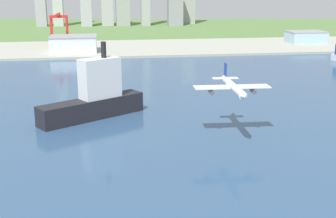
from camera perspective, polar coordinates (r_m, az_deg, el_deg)
name	(u,v)px	position (r m, az deg, el deg)	size (l,w,h in m)	color
ground_plane	(160,82)	(348.87, -1.07, 3.46)	(2400.00, 2400.00, 0.00)	#54773F
water_bay	(171,101)	(291.02, 0.45, 1.03)	(840.00, 360.00, 0.15)	#2D4C70
industrial_pier	(139,48)	(534.99, -3.70, 7.80)	(840.00, 140.00, 2.50)	#A0A395
airplane_landing	(233,87)	(218.18, 8.28, 2.82)	(37.59, 41.18, 12.37)	silver
cargo_ship	(95,97)	(254.97, -9.29, 1.54)	(59.82, 44.09, 42.54)	black
port_crane_red	(59,22)	(556.26, -13.77, 10.68)	(20.82, 46.12, 38.55)	red
warehouse_main	(74,44)	(503.51, -11.93, 8.16)	(50.04, 40.75, 17.36)	silver
warehouse_annex	(306,37)	(598.30, 17.20, 8.79)	(46.35, 32.55, 14.54)	#99BCD1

